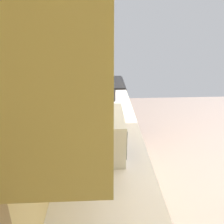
# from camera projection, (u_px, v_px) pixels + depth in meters

# --- Properties ---
(wall_back) EXTENTS (4.24, 0.12, 2.76)m
(wall_back) POSITION_uv_depth(u_px,v_px,m) (56.00, 78.00, 1.83)
(wall_back) COLOR #EACE86
(wall_back) RESTS_ON ground_plane
(counter_run) EXTENTS (3.26, 0.66, 0.88)m
(counter_run) POSITION_uv_depth(u_px,v_px,m) (105.00, 206.00, 1.83)
(counter_run) COLOR #D9C071
(counter_run) RESTS_ON ground_plane
(upper_cabinets) EXTENTS (2.01, 0.32, 0.62)m
(upper_cabinets) POSITION_uv_depth(u_px,v_px,m) (75.00, 25.00, 1.29)
(upper_cabinets) COLOR #D1C073
(oven_range) EXTENTS (0.72, 0.67, 1.06)m
(oven_range) POSITION_uv_depth(u_px,v_px,m) (103.00, 109.00, 3.64)
(oven_range) COLOR black
(oven_range) RESTS_ON ground_plane
(microwave) EXTENTS (0.45, 0.33, 0.31)m
(microwave) POSITION_uv_depth(u_px,v_px,m) (102.00, 134.00, 1.69)
(microwave) COLOR white
(microwave) RESTS_ON counter_run
(bowl) EXTENTS (0.18, 0.18, 0.04)m
(bowl) POSITION_uv_depth(u_px,v_px,m) (111.00, 109.00, 2.45)
(bowl) COLOR silver
(bowl) RESTS_ON counter_run
(kettle) EXTENTS (0.19, 0.14, 0.15)m
(kettle) POSITION_uv_depth(u_px,v_px,m) (110.00, 95.00, 2.75)
(kettle) COLOR black
(kettle) RESTS_ON counter_run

